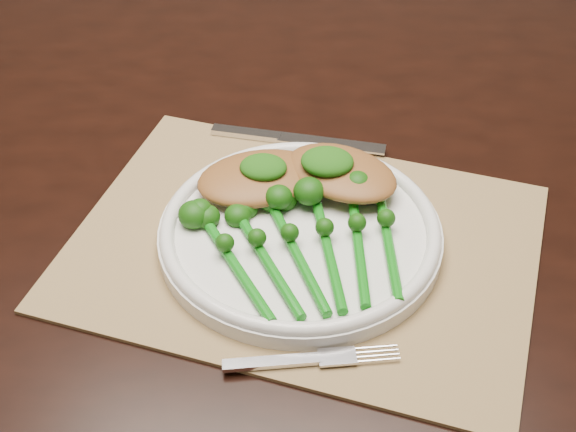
# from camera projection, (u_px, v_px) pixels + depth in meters

# --- Properties ---
(floor) EXTENTS (4.00, 4.00, 0.00)m
(floor) POSITION_uv_depth(u_px,v_px,m) (213.00, 432.00, 1.47)
(floor) COLOR #54321C
(floor) RESTS_ON ground
(dining_table) EXTENTS (1.68, 1.06, 0.75)m
(dining_table) POSITION_uv_depth(u_px,v_px,m) (239.00, 370.00, 1.11)
(dining_table) COLOR black
(dining_table) RESTS_ON ground
(placemat) EXTENTS (0.48, 0.39, 0.00)m
(placemat) POSITION_uv_depth(u_px,v_px,m) (303.00, 246.00, 0.75)
(placemat) COLOR olive
(placemat) RESTS_ON dining_table
(dinner_plate) EXTENTS (0.27, 0.27, 0.02)m
(dinner_plate) POSITION_uv_depth(u_px,v_px,m) (300.00, 232.00, 0.75)
(dinner_plate) COLOR silver
(dinner_plate) RESTS_ON placemat
(knife) EXTENTS (0.19, 0.04, 0.01)m
(knife) POSITION_uv_depth(u_px,v_px,m) (281.00, 137.00, 0.88)
(knife) COLOR silver
(knife) RESTS_ON placemat
(fork) EXTENTS (0.14, 0.04, 0.00)m
(fork) POSITION_uv_depth(u_px,v_px,m) (323.00, 358.00, 0.65)
(fork) COLOR silver
(fork) RESTS_ON placemat
(chicken_fillet_left) EXTENTS (0.15, 0.13, 0.02)m
(chicken_fillet_left) POSITION_uv_depth(u_px,v_px,m) (259.00, 178.00, 0.78)
(chicken_fillet_left) COLOR brown
(chicken_fillet_left) RESTS_ON dinner_plate
(chicken_fillet_right) EXTENTS (0.14, 0.13, 0.02)m
(chicken_fillet_right) POSITION_uv_depth(u_px,v_px,m) (341.00, 172.00, 0.78)
(chicken_fillet_right) COLOR brown
(chicken_fillet_right) RESTS_ON dinner_plate
(pesto_dollop_left) EXTENTS (0.05, 0.04, 0.02)m
(pesto_dollop_left) POSITION_uv_depth(u_px,v_px,m) (263.00, 167.00, 0.77)
(pesto_dollop_left) COLOR #114209
(pesto_dollop_left) RESTS_ON chicken_fillet_left
(pesto_dollop_right) EXTENTS (0.05, 0.04, 0.02)m
(pesto_dollop_right) POSITION_uv_depth(u_px,v_px,m) (327.00, 161.00, 0.77)
(pesto_dollop_right) COLOR #114209
(pesto_dollop_right) RESTS_ON chicken_fillet_right
(broccolini_bundle) EXTENTS (0.21, 0.22, 0.04)m
(broccolini_bundle) POSITION_uv_depth(u_px,v_px,m) (313.00, 254.00, 0.71)
(broccolini_bundle) COLOR #0D670F
(broccolini_bundle) RESTS_ON dinner_plate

